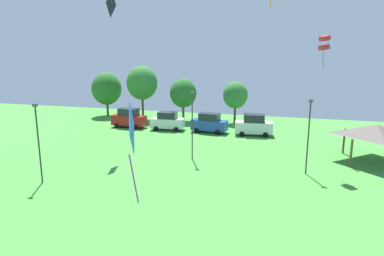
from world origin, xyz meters
The scene contains 15 objects.
kite_flying_2 centered at (7.48, 36.01, 10.93)m, with size 1.01×1.01×2.77m.
kite_flying_7 centered at (-12.69, 36.21, 14.84)m, with size 0.39×2.56×2.56m.
kite_flying_8 centered at (-0.10, 14.04, 7.54)m, with size 0.67×1.64×3.53m.
parked_car_leftmost centered at (-16.24, 46.19, 1.28)m, with size 4.82×2.14×2.64m.
parked_car_second_from_left centered at (-10.55, 46.11, 1.19)m, with size 4.54×2.28×2.44m.
parked_car_third_from_left centered at (-4.86, 46.23, 1.24)m, with size 4.77×2.33×2.54m.
parked_car_rightmost_in_row centered at (0.83, 46.21, 1.30)m, with size 4.78×2.52×2.68m.
park_pavilion centered at (12.88, 38.56, 3.08)m, with size 6.10×5.81×3.60m.
light_post_1 centered at (-3.87, 34.64, 3.70)m, with size 0.36×0.20×6.60m.
light_post_2 centered at (-13.69, 25.46, 3.58)m, with size 0.36×0.20×6.35m.
light_post_3 centered at (6.59, 33.30, 3.60)m, with size 0.36×0.20×6.41m.
treeline_tree_0 centered at (-23.60, 53.41, 4.43)m, with size 4.75×4.75×7.05m.
treeline_tree_1 centered at (-16.75, 52.08, 5.62)m, with size 4.67×4.67×8.20m.
treeline_tree_2 centered at (-10.33, 52.47, 4.23)m, with size 3.94×3.94×6.41m.
treeline_tree_3 centered at (-2.63, 53.15, 4.12)m, with size 3.58×3.58×6.10m.
Camera 1 is at (4.82, 4.01, 10.12)m, focal length 32.00 mm.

